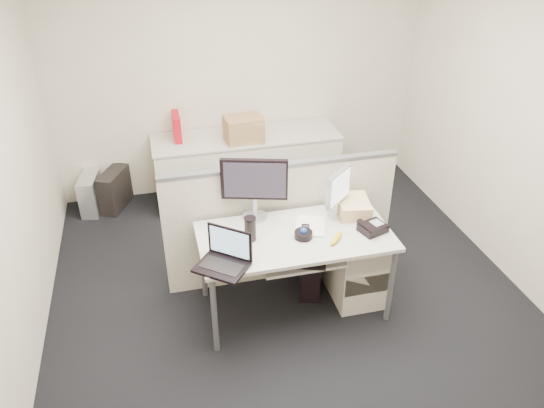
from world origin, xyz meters
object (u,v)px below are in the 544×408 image
object	(u,v)px
laptop	(221,253)
desk_phone	(373,228)
desk	(295,242)
monitor_main	(254,189)

from	to	relation	value
laptop	desk_phone	bearing A→B (deg)	47.09
desk	desk_phone	bearing A→B (deg)	-9.11
monitor_main	laptop	size ratio (longest dim) A/B	1.50
desk	monitor_main	world-z (taller)	monitor_main
monitor_main	laptop	world-z (taller)	monitor_main
laptop	desk_phone	xyz separation A→B (m)	(1.22, 0.18, -0.10)
monitor_main	desk_phone	world-z (taller)	monitor_main
monitor_main	laptop	bearing A→B (deg)	-105.59
desk	laptop	world-z (taller)	laptop
monitor_main	desk_phone	distance (m)	0.97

